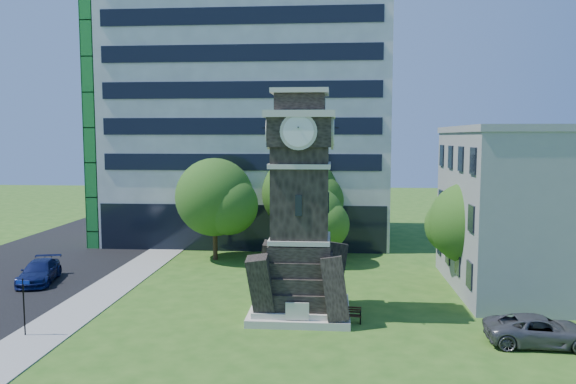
# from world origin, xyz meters

# --- Properties ---
(ground) EXTENTS (160.00, 160.00, 0.00)m
(ground) POSITION_xyz_m (0.00, 0.00, 0.00)
(ground) COLOR #2C5919
(ground) RESTS_ON ground
(sidewalk) EXTENTS (3.00, 70.00, 0.06)m
(sidewalk) POSITION_xyz_m (-9.50, 5.00, 0.03)
(sidewalk) COLOR gray
(sidewalk) RESTS_ON ground
(clock_tower) EXTENTS (5.40, 5.40, 12.22)m
(clock_tower) POSITION_xyz_m (3.00, 2.00, 5.28)
(clock_tower) COLOR beige
(clock_tower) RESTS_ON ground
(office_tall) EXTENTS (26.20, 15.11, 28.60)m
(office_tall) POSITION_xyz_m (-3.20, 25.84, 14.22)
(office_tall) COLOR white
(office_tall) RESTS_ON ground
(car_street_north) EXTENTS (3.14, 5.34, 1.45)m
(car_street_north) POSITION_xyz_m (-14.80, 7.21, 0.73)
(car_street_north) COLOR #111A4C
(car_street_north) RESTS_ON ground
(car_east_lot) EXTENTS (5.09, 2.49, 1.39)m
(car_east_lot) POSITION_xyz_m (14.49, -1.80, 0.70)
(car_east_lot) COLOR #4D4D52
(car_east_lot) RESTS_ON ground
(park_bench) EXTENTS (1.67, 0.45, 0.86)m
(park_bench) POSITION_xyz_m (5.46, 0.67, 0.46)
(park_bench) COLOR black
(park_bench) RESTS_ON ground
(street_sign) EXTENTS (0.69, 0.07, 2.86)m
(street_sign) POSITION_xyz_m (-10.23, -2.61, 1.79)
(street_sign) COLOR black
(street_sign) RESTS_ON ground
(tree_nw) EXTENTS (6.77, 6.15, 8.07)m
(tree_nw) POSITION_xyz_m (-4.45, 15.13, 4.80)
(tree_nw) COLOR #332114
(tree_nw) RESTS_ON ground
(tree_nc) EXTENTS (7.03, 6.39, 8.21)m
(tree_nc) POSITION_xyz_m (2.07, 18.53, 4.81)
(tree_nc) COLOR #332114
(tree_nc) RESTS_ON ground
(tree_ne) EXTENTS (5.54, 5.03, 6.02)m
(tree_ne) POSITION_xyz_m (3.21, 14.47, 3.36)
(tree_ne) COLOR #332114
(tree_ne) RESTS_ON ground
(tree_east) EXTENTS (5.71, 5.19, 6.93)m
(tree_east) POSITION_xyz_m (13.44, 7.46, 4.16)
(tree_east) COLOR #332114
(tree_east) RESTS_ON ground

